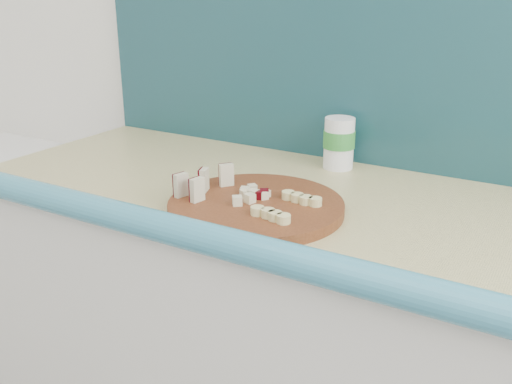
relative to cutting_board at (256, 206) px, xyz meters
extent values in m
cube|color=white|center=(0.26, 0.44, 0.38)|extent=(3.60, 0.04, 2.60)
cube|color=tan|center=(0.36, 0.14, -0.03)|extent=(2.20, 0.60, 0.03)
cube|color=teal|center=(0.36, -0.16, -0.03)|extent=(2.20, 0.06, 0.03)
cube|color=teal|center=(0.36, 0.43, 0.24)|extent=(2.20, 0.02, 0.50)
cylinder|color=#4D2410|center=(0.00, 0.00, 0.00)|extent=(0.40, 0.40, 0.02)
cube|color=beige|center=(-0.15, -0.05, 0.04)|extent=(0.02, 0.03, 0.05)
cube|color=#49050B|center=(-0.15, -0.05, 0.04)|extent=(0.01, 0.03, 0.05)
cube|color=beige|center=(-0.12, 0.00, 0.04)|extent=(0.02, 0.03, 0.05)
cube|color=#49050B|center=(-0.13, 0.00, 0.04)|extent=(0.01, 0.03, 0.05)
cube|color=beige|center=(-0.10, 0.05, 0.04)|extent=(0.02, 0.03, 0.05)
cube|color=#49050B|center=(-0.11, 0.05, 0.04)|extent=(0.01, 0.03, 0.05)
cube|color=beige|center=(-0.10, -0.06, 0.04)|extent=(0.02, 0.03, 0.05)
cube|color=#49050B|center=(-0.11, -0.06, 0.04)|extent=(0.01, 0.03, 0.05)
cube|color=beige|center=(-0.01, 0.00, 0.02)|extent=(0.02, 0.02, 0.02)
cube|color=beige|center=(-0.01, 0.01, 0.02)|extent=(0.02, 0.02, 0.02)
cube|color=#49050B|center=(-0.01, 0.02, 0.02)|extent=(0.02, 0.02, 0.02)
cube|color=beige|center=(-0.02, 0.01, 0.02)|extent=(0.02, 0.02, 0.02)
cube|color=beige|center=(-0.03, 0.02, 0.02)|extent=(0.02, 0.02, 0.02)
cube|color=beige|center=(-0.04, 0.01, 0.02)|extent=(0.02, 0.02, 0.02)
cube|color=beige|center=(-0.03, 0.00, 0.02)|extent=(0.02, 0.02, 0.02)
cube|color=beige|center=(-0.03, -0.01, 0.02)|extent=(0.02, 0.02, 0.02)
cube|color=#49050B|center=(-0.03, -0.02, 0.02)|extent=(0.02, 0.02, 0.02)
cube|color=beige|center=(-0.02, -0.01, 0.02)|extent=(0.02, 0.02, 0.02)
cube|color=beige|center=(-0.01, -0.01, 0.02)|extent=(0.02, 0.02, 0.02)
cylinder|color=#E5D88C|center=(0.04, -0.06, 0.02)|extent=(0.03, 0.03, 0.02)
cylinder|color=#E5D88C|center=(0.06, -0.06, 0.02)|extent=(0.03, 0.03, 0.02)
cylinder|color=#E5D88C|center=(0.08, -0.06, 0.02)|extent=(0.03, 0.03, 0.02)
cylinder|color=#E5D88C|center=(0.10, -0.07, 0.02)|extent=(0.03, 0.03, 0.02)
cylinder|color=#E5D88C|center=(0.05, 0.05, 0.02)|extent=(0.03, 0.03, 0.02)
cylinder|color=#E5D88C|center=(0.07, 0.04, 0.02)|extent=(0.03, 0.03, 0.02)
cylinder|color=#E5D88C|center=(0.09, 0.04, 0.02)|extent=(0.03, 0.03, 0.02)
cylinder|color=#E5D88C|center=(0.11, 0.04, 0.02)|extent=(0.03, 0.03, 0.02)
cylinder|color=white|center=(0.03, 0.35, 0.05)|extent=(0.07, 0.07, 0.13)
cylinder|color=green|center=(0.03, 0.35, 0.06)|extent=(0.08, 0.08, 0.04)
camera|label=1|loc=(0.54, -0.92, 0.42)|focal=40.00mm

